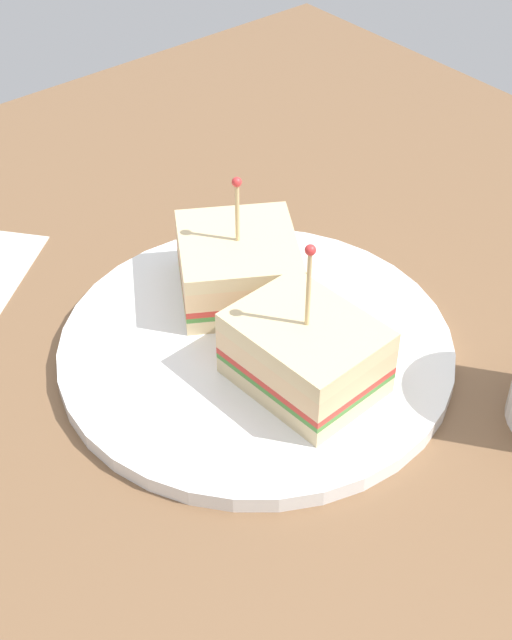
# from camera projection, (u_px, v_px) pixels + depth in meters

# --- Properties ---
(ground_plane) EXTENTS (0.91, 0.91, 0.02)m
(ground_plane) POSITION_uv_depth(u_px,v_px,m) (256.00, 365.00, 0.64)
(ground_plane) COLOR brown
(plate) EXTENTS (0.27, 0.27, 0.01)m
(plate) POSITION_uv_depth(u_px,v_px,m) (256.00, 348.00, 0.63)
(plate) COLOR white
(plate) RESTS_ON ground_plane
(sandwich_half_front) EXTENTS (0.08, 0.10, 0.11)m
(sandwich_half_front) POSITION_uv_depth(u_px,v_px,m) (309.00, 351.00, 0.58)
(sandwich_half_front) COLOR beige
(sandwich_half_front) RESTS_ON plate
(sandwich_half_back) EXTENTS (0.12, 0.12, 0.10)m
(sandwich_half_back) POSITION_uv_depth(u_px,v_px,m) (238.00, 266.00, 0.66)
(sandwich_half_back) COLOR beige
(sandwich_half_back) RESTS_ON plate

